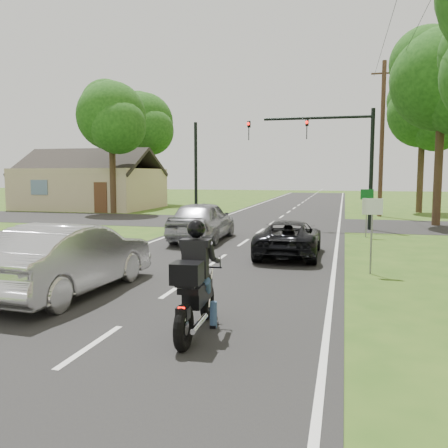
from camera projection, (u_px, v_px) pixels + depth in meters
The scene contains 16 objects.
ground at pixel (176, 289), 11.57m from camera, with size 140.00×140.00×0.00m, color #2C4D15.
road at pixel (253, 236), 21.21m from camera, with size 8.00×100.00×0.01m, color black.
cross_road at pixel (272, 223), 26.99m from camera, with size 60.00×7.00×0.01m, color black.
motorcycle_rider at pixel (195, 289), 8.22m from camera, with size 0.67×2.38×2.05m.
dark_suv at pixel (289, 238), 16.17m from camera, with size 2.02×4.39×1.22m, color black.
silver_sedan at pixel (70, 258), 11.07m from camera, with size 1.75×5.00×1.65m, color #BCBCC1.
silver_suv at pixel (202, 221), 19.81m from camera, with size 1.98×4.91×1.67m, color gray.
traffic_signal at pixel (333, 147), 23.80m from camera, with size 6.38×0.44×6.00m.
signal_pole_far at pixel (196, 171), 29.88m from camera, with size 0.20×0.20×6.00m, color black.
utility_pole_far at pixel (382, 138), 30.71m from camera, with size 1.60×0.28×10.00m.
sign_white at pixel (372, 217), 13.12m from camera, with size 0.55×0.07×2.12m.
sign_green at pixel (367, 201), 20.78m from camera, with size 0.55×0.07×2.12m.
tree_row_e at pixel (428, 116), 33.36m from camera, with size 5.28×5.12×9.61m.
tree_left_near at pixel (114, 120), 32.82m from camera, with size 5.12×4.96×9.22m.
tree_left_far at pixel (146, 126), 42.85m from camera, with size 5.76×5.58×10.14m.
house at pixel (92, 186), 38.44m from camera, with size 10.20×8.00×4.84m.
Camera 1 is at (3.94, -10.70, 2.80)m, focal length 38.00 mm.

